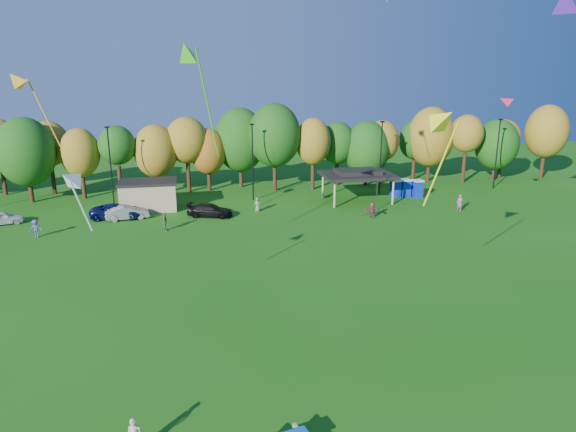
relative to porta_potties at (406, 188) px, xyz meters
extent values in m
plane|color=#19600F|center=(-20.57, -37.69, -1.10)|extent=(160.00, 160.00, 0.00)
cylinder|color=black|center=(-48.61, 11.23, 0.96)|extent=(0.50, 0.50, 4.12)
cylinder|color=black|center=(-44.33, 6.51, 0.68)|extent=(0.50, 0.50, 3.56)
ellipsoid|color=#144C0F|center=(-44.33, 6.51, 4.84)|extent=(6.62, 6.62, 8.00)
cylinder|color=black|center=(-42.70, 10.56, 0.80)|extent=(0.50, 0.50, 3.79)
ellipsoid|color=olive|center=(-42.70, 10.56, 5.22)|extent=(4.94, 4.94, 5.58)
cylinder|color=black|center=(-38.59, 7.32, 0.57)|extent=(0.50, 0.50, 3.34)
ellipsoid|color=olive|center=(-38.59, 7.32, 4.47)|extent=(4.61, 4.61, 5.88)
cylinder|color=black|center=(-34.30, 7.15, 0.81)|extent=(0.50, 0.50, 3.82)
ellipsoid|color=#144C0F|center=(-34.30, 7.15, 5.26)|extent=(4.43, 4.43, 4.73)
cylinder|color=black|center=(-29.88, 7.81, 0.53)|extent=(0.50, 0.50, 3.25)
ellipsoid|color=olive|center=(-29.88, 7.81, 4.32)|extent=(5.33, 5.33, 6.53)
cylinder|color=black|center=(-26.03, 8.38, 0.88)|extent=(0.50, 0.50, 3.96)
ellipsoid|color=olive|center=(-26.03, 8.38, 5.51)|extent=(5.31, 5.31, 5.82)
cylinder|color=black|center=(-23.42, 8.65, 0.43)|extent=(0.50, 0.50, 3.05)
ellipsoid|color=#995914|center=(-23.42, 8.65, 3.98)|extent=(4.54, 4.54, 5.87)
cylinder|color=black|center=(-19.15, 9.84, 0.79)|extent=(0.50, 0.50, 3.77)
ellipsoid|color=#144C0F|center=(-19.15, 9.84, 5.19)|extent=(6.69, 6.69, 8.35)
cylinder|color=black|center=(-15.12, 6.84, 1.04)|extent=(0.50, 0.50, 4.28)
ellipsoid|color=#144C0F|center=(-15.12, 6.84, 6.04)|extent=(6.64, 6.64, 8.01)
cylinder|color=black|center=(-10.16, 6.52, 0.78)|extent=(0.50, 0.50, 3.76)
ellipsoid|color=olive|center=(-10.16, 6.52, 5.17)|extent=(4.49, 4.49, 6.02)
cylinder|color=black|center=(-6.29, 8.56, 0.62)|extent=(0.50, 0.50, 3.43)
ellipsoid|color=#144C0F|center=(-6.29, 8.56, 4.62)|extent=(4.77, 4.77, 5.63)
cylinder|color=black|center=(-2.46, 7.70, 0.38)|extent=(0.50, 0.50, 2.95)
ellipsoid|color=#144C0F|center=(-2.46, 7.70, 3.83)|extent=(6.14, 6.14, 7.54)
cylinder|color=black|center=(-0.19, 8.17, 0.66)|extent=(0.50, 0.50, 3.52)
ellipsoid|color=olive|center=(-0.19, 8.17, 4.77)|extent=(4.78, 4.78, 5.53)
cylinder|color=black|center=(5.49, 9.82, 0.60)|extent=(0.50, 0.50, 3.39)
ellipsoid|color=#144C0F|center=(5.49, 9.82, 4.55)|extent=(4.54, 4.54, 5.46)
cylinder|color=black|center=(7.13, 8.54, 0.76)|extent=(0.50, 0.50, 3.72)
ellipsoid|color=olive|center=(7.13, 8.54, 5.10)|extent=(6.32, 6.32, 8.24)
cylinder|color=black|center=(11.41, 6.58, 0.93)|extent=(0.50, 0.50, 4.06)
ellipsoid|color=olive|center=(11.41, 6.58, 5.67)|extent=(4.50, 4.50, 5.13)
cylinder|color=black|center=(16.50, 7.11, 0.43)|extent=(0.50, 0.50, 3.05)
ellipsoid|color=#144C0F|center=(16.50, 7.11, 3.99)|extent=(5.97, 5.97, 7.05)
cylinder|color=black|center=(18.41, 8.66, 0.68)|extent=(0.50, 0.50, 3.55)
ellipsoid|color=olive|center=(18.41, 8.66, 4.83)|extent=(4.60, 4.60, 4.99)
cylinder|color=black|center=(23.93, 6.82, 0.94)|extent=(0.50, 0.50, 4.07)
ellipsoid|color=olive|center=(23.93, 6.82, 5.68)|extent=(5.83, 5.83, 7.42)
cylinder|color=black|center=(-34.57, 2.31, 3.40)|extent=(0.16, 0.16, 9.00)
cube|color=black|center=(-34.57, 2.31, 7.90)|extent=(0.50, 0.25, 0.18)
cylinder|color=black|center=(-18.57, 2.31, 3.40)|extent=(0.16, 0.16, 9.00)
cube|color=black|center=(-18.57, 2.31, 7.90)|extent=(0.50, 0.25, 0.18)
cylinder|color=black|center=(-2.57, 2.31, 3.40)|extent=(0.16, 0.16, 9.00)
cube|color=black|center=(-2.57, 2.31, 7.90)|extent=(0.50, 0.25, 0.18)
cylinder|color=black|center=(13.43, 2.31, 3.40)|extent=(0.16, 0.16, 9.00)
cube|color=black|center=(13.43, 2.31, 7.90)|extent=(0.50, 0.25, 0.18)
cube|color=tan|center=(-30.57, 0.31, 0.40)|extent=(6.00, 4.00, 3.00)
cube|color=black|center=(-30.57, 0.31, 2.03)|extent=(6.30, 4.30, 0.25)
cylinder|color=tan|center=(-10.07, -3.19, 0.40)|extent=(0.24, 0.24, 3.00)
cylinder|color=tan|center=(-3.07, -3.19, 0.40)|extent=(0.24, 0.24, 3.00)
cylinder|color=tan|center=(-10.07, 1.81, 0.40)|extent=(0.24, 0.24, 3.00)
cylinder|color=tan|center=(-3.07, 1.81, 0.40)|extent=(0.24, 0.24, 3.00)
cube|color=black|center=(-6.57, -0.69, 2.05)|extent=(8.20, 6.20, 0.35)
cube|color=black|center=(-6.57, -0.69, 2.45)|extent=(5.00, 3.50, 0.45)
cube|color=#0D2CAA|center=(-1.30, 0.21, -0.10)|extent=(1.10, 1.10, 2.00)
cube|color=silver|center=(-1.30, 0.21, 0.99)|extent=(1.15, 1.15, 0.18)
cube|color=#0D2CAA|center=(0.00, 0.23, -0.10)|extent=(1.10, 1.10, 2.00)
cube|color=silver|center=(0.00, 0.23, 0.99)|extent=(1.15, 1.15, 0.18)
cube|color=#0D2CAA|center=(1.30, -0.44, -0.10)|extent=(1.10, 1.10, 2.00)
cube|color=silver|center=(1.30, -0.44, 0.99)|extent=(1.15, 1.15, 0.18)
imported|color=silver|center=(-44.73, -2.91, -0.43)|extent=(4.22, 2.64, 1.34)
imported|color=gray|center=(-32.60, -3.46, -0.37)|extent=(4.63, 2.35, 1.45)
imported|color=#0C134A|center=(-33.65, -2.84, -0.34)|extent=(5.62, 2.95, 1.51)
imported|color=black|center=(-24.10, -4.16, -0.40)|extent=(5.16, 3.38, 1.39)
imported|color=#547D4C|center=(-28.62, -8.42, -0.19)|extent=(0.53, 1.10, 1.82)
imported|color=#6A8058|center=(-18.86, -3.00, -0.31)|extent=(0.86, 0.91, 1.57)
imported|color=#843749|center=(-7.41, -8.03, -0.24)|extent=(1.65, 1.17, 1.72)
imported|color=#4D4496|center=(-40.27, -8.17, -0.24)|extent=(1.18, 0.76, 1.71)
imported|color=#BC588F|center=(3.03, -7.36, -0.17)|extent=(0.74, 0.80, 1.85)
cone|color=#D01844|center=(1.82, -15.31, 11.20)|extent=(1.74, 1.65, 1.42)
cone|color=#F1A319|center=(-37.39, -18.36, 13.17)|extent=(1.74, 1.41, 1.56)
cylinder|color=#F1A319|center=(-35.91, -18.12, 10.92)|extent=(1.80, 0.39, 4.73)
cone|color=silver|center=(-32.36, -29.53, 8.36)|extent=(1.80, 1.85, 1.50)
cylinder|color=silver|center=(-31.78, -30.22, 7.01)|extent=(0.79, 0.93, 2.85)
cone|color=green|center=(-25.97, -23.33, 14.92)|extent=(2.12, 2.28, 1.81)
cylinder|color=green|center=(-24.92, -25.14, 11.77)|extent=(1.33, 2.20, 6.61)
cone|color=yellow|center=(-12.73, -31.55, 11.22)|extent=(2.18, 2.39, 1.96)
cylinder|color=yellow|center=(-13.42, -32.88, 8.97)|extent=(0.91, 1.65, 4.73)
camera|label=1|loc=(-26.54, -57.21, 13.63)|focal=32.00mm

